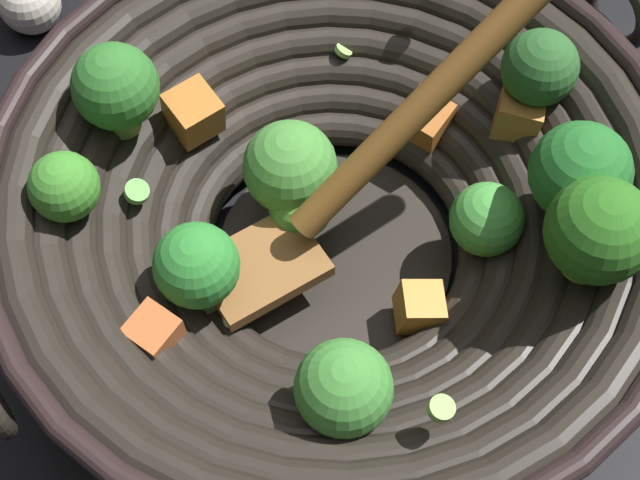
% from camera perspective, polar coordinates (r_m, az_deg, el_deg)
% --- Properties ---
extents(ground_plane, '(4.00, 4.00, 0.00)m').
position_cam_1_polar(ground_plane, '(0.61, 0.86, -1.15)').
color(ground_plane, black).
extents(wok, '(0.40, 0.40, 0.22)m').
position_cam_1_polar(wok, '(0.55, 1.12, 2.03)').
color(wok, black).
rests_on(wok, ground).
extents(garlic_bulb, '(0.04, 0.04, 0.04)m').
position_cam_1_polar(garlic_bulb, '(0.74, -16.87, 13.31)').
color(garlic_bulb, silver).
rests_on(garlic_bulb, ground).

